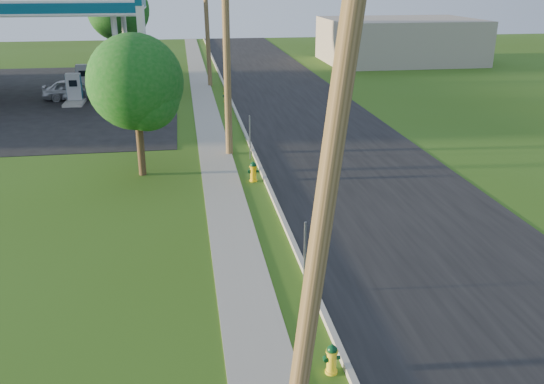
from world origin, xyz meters
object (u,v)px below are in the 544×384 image
object	(u,v)px
utility_pole_far	(207,19)
tree_verge	(138,86)
price_pylon	(141,24)
utility_pole_mid	(227,44)
tree_lot	(119,12)
hydrant_mid	(253,171)
car_silver	(74,89)
utility_pole_near	(326,190)
fuel_pump_ne	(75,92)
fuel_pump_se	(84,81)
hydrant_far	(226,96)
hydrant_near	(332,359)

from	to	relation	value
utility_pole_far	tree_verge	size ratio (longest dim) A/B	1.66
utility_pole_far	price_pylon	distance (m)	13.11
utility_pole_mid	tree_lot	size ratio (longest dim) A/B	1.27
price_pylon	hydrant_mid	bearing A→B (deg)	-64.48
price_pylon	utility_pole_mid	bearing A→B (deg)	-54.66
price_pylon	car_silver	xyz separation A→B (m)	(-5.23, 8.55, -4.76)
utility_pole_near	price_pylon	size ratio (longest dim) A/B	1.38
fuel_pump_ne	tree_lot	world-z (taller)	tree_lot
fuel_pump_ne	car_silver	xyz separation A→B (m)	(-0.23, 1.05, -0.04)
tree_lot	utility_pole_mid	bearing A→B (deg)	-74.92
utility_pole_near	tree_verge	world-z (taller)	utility_pole_near
fuel_pump_se	tree_verge	xyz separation A→B (m)	(5.20, -19.53, 2.95)
utility_pole_mid	price_pylon	xyz separation A→B (m)	(-3.90, 5.50, 0.48)
utility_pole_mid	hydrant_far	bearing A→B (deg)	86.27
tree_lot	car_silver	size ratio (longest dim) A/B	1.93
price_pylon	hydrant_mid	size ratio (longest dim) A/B	8.16
utility_pole_near	hydrant_near	world-z (taller)	utility_pole_near
fuel_pump_ne	tree_verge	world-z (taller)	tree_verge
utility_pole_near	fuel_pump_ne	bearing A→B (deg)	106.02
fuel_pump_se	price_pylon	distance (m)	13.40
tree_verge	tree_lot	xyz separation A→B (m)	(-3.10, 27.77, 1.28)
utility_pole_far	utility_pole_mid	bearing A→B (deg)	-90.00
hydrant_near	hydrant_mid	distance (m)	12.06
fuel_pump_ne	tree_lot	distance (m)	13.12
hydrant_far	car_silver	size ratio (longest dim) A/B	0.20
fuel_pump_se	tree_verge	bearing A→B (deg)	-75.10
utility_pole_near	hydrant_mid	bearing A→B (deg)	87.45
utility_pole_far	price_pylon	bearing A→B (deg)	-107.33
utility_pole_near	utility_pole_far	bearing A→B (deg)	90.00
utility_pole_near	tree_lot	distance (m)	43.77
utility_pole_near	hydrant_far	xyz separation A→B (m)	(0.77, 29.76, -4.41)
fuel_pump_se	utility_pole_near	bearing A→B (deg)	-75.73
tree_lot	hydrant_far	size ratio (longest dim) A/B	9.60
fuel_pump_se	price_pylon	xyz separation A→B (m)	(5.00, -11.50, 4.71)
fuel_pump_se	tree_lot	world-z (taller)	tree_lot
tree_lot	hydrant_mid	size ratio (longest dim) A/B	9.17
tree_verge	price_pylon	bearing A→B (deg)	91.39
utility_pole_far	tree_lot	xyz separation A→B (m)	(-6.80, 7.24, 0.15)
hydrant_mid	hydrant_near	bearing A→B (deg)	-89.40
fuel_pump_se	hydrant_far	size ratio (longest dim) A/B	3.99
fuel_pump_ne	hydrant_near	distance (m)	30.60
tree_verge	car_silver	distance (m)	17.70
utility_pole_far	hydrant_mid	distance (m)	22.42
price_pylon	fuel_pump_ne	bearing A→B (deg)	123.69
utility_pole_mid	tree_lot	bearing A→B (deg)	105.08
price_pylon	hydrant_near	distance (m)	22.62
tree_verge	hydrant_mid	bearing A→B (deg)	-18.48
fuel_pump_se	hydrant_mid	bearing A→B (deg)	-65.58
hydrant_mid	hydrant_far	xyz separation A→B (m)	(0.14, 15.73, -0.02)
hydrant_mid	tree_lot	bearing A→B (deg)	104.26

